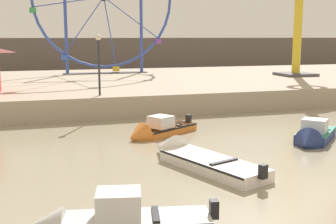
# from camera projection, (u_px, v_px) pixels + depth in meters

# --- Properties ---
(quay_promenade) EXTENTS (110.00, 21.24, 1.26)m
(quay_promenade) POSITION_uv_depth(u_px,v_px,m) (146.00, 86.00, 35.44)
(quay_promenade) COLOR tan
(quay_promenade) RESTS_ON ground_plane
(distant_town_skyline) EXTENTS (140.00, 3.00, 4.40)m
(distant_town_skyline) POSITION_uv_depth(u_px,v_px,m) (105.00, 56.00, 54.39)
(distant_town_skyline) COLOR #564C47
(distant_town_skyline) RESTS_ON ground_plane
(motorboat_navy_blue) EXTENTS (3.47, 3.35, 1.39)m
(motorboat_navy_blue) POSITION_uv_depth(u_px,v_px,m) (313.00, 136.00, 18.98)
(motorboat_navy_blue) COLOR navy
(motorboat_navy_blue) RESTS_ON ground_plane
(motorboat_pale_grey) EXTENTS (4.55, 1.92, 1.35)m
(motorboat_pale_grey) POSITION_uv_depth(u_px,v_px,m) (109.00, 222.00, 10.11)
(motorboat_pale_grey) COLOR silver
(motorboat_pale_grey) RESTS_ON ground_plane
(motorboat_orange_hull) EXTENTS (3.99, 3.05, 1.29)m
(motorboat_orange_hull) POSITION_uv_depth(u_px,v_px,m) (156.00, 130.00, 20.29)
(motorboat_orange_hull) COLOR orange
(motorboat_orange_hull) RESTS_ON ground_plane
(motorboat_white_red_stripe) EXTENTS (3.13, 5.50, 1.33)m
(motorboat_white_red_stripe) POSITION_uv_depth(u_px,v_px,m) (192.00, 157.00, 15.89)
(motorboat_white_red_stripe) COLOR silver
(motorboat_white_red_stripe) RESTS_ON ground_plane
(drop_tower_yellow_tower) EXTENTS (2.80, 2.80, 12.69)m
(drop_tower_yellow_tower) POSITION_uv_depth(u_px,v_px,m) (299.00, 4.00, 36.33)
(drop_tower_yellow_tower) COLOR gold
(drop_tower_yellow_tower) RESTS_ON quay_promenade
(promenade_lamp_far) EXTENTS (0.32, 0.32, 3.41)m
(promenade_lamp_far) POSITION_uv_depth(u_px,v_px,m) (99.00, 55.00, 24.45)
(promenade_lamp_far) COLOR #2D2D33
(promenade_lamp_far) RESTS_ON quay_promenade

